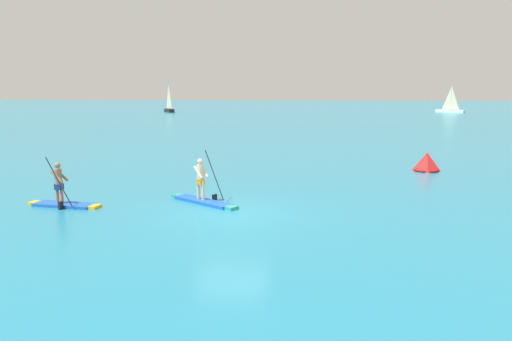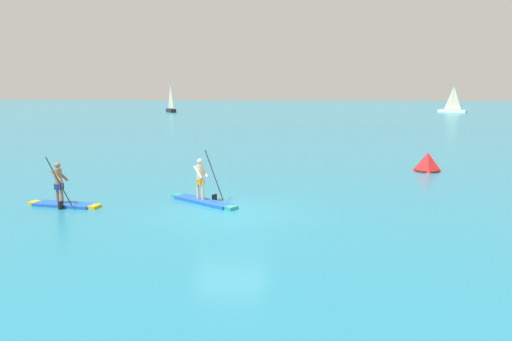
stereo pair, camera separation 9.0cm
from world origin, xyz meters
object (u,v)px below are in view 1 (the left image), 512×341
at_px(paddleboarder_mid_center, 203,194).
at_px(race_marker_buoy, 426,163).
at_px(sailboat_right_horizon, 450,109).
at_px(paddleboarder_near_left, 63,197).
at_px(sailboat_left_horizon, 169,107).

height_order(paddleboarder_mid_center, race_marker_buoy, paddleboarder_mid_center).
distance_m(paddleboarder_mid_center, race_marker_buoy, 13.13).
bearing_deg(sailboat_right_horizon, race_marker_buoy, -72.98).
bearing_deg(paddleboarder_near_left, race_marker_buoy, 38.66).
height_order(paddleboarder_near_left, sailboat_right_horizon, sailboat_right_horizon).
bearing_deg(paddleboarder_near_left, sailboat_right_horizon, 72.46).
height_order(paddleboarder_mid_center, sailboat_right_horizon, sailboat_right_horizon).
xyz_separation_m(paddleboarder_near_left, race_marker_buoy, (15.06, 9.55, 0.09)).
height_order(paddleboarder_mid_center, sailboat_left_horizon, sailboat_left_horizon).
xyz_separation_m(paddleboarder_mid_center, sailboat_left_horizon, (-25.83, 76.79, 0.67)).
xyz_separation_m(paddleboarder_near_left, paddleboarder_mid_center, (4.98, 1.15, -0.00)).
distance_m(race_marker_buoy, sailboat_right_horizon, 77.44).
xyz_separation_m(race_marker_buoy, sailboat_right_horizon, (21.92, 74.28, 0.34)).
bearing_deg(paddleboarder_near_left, paddleboarder_mid_center, 19.25).
distance_m(paddleboarder_near_left, sailboat_left_horizon, 80.68).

